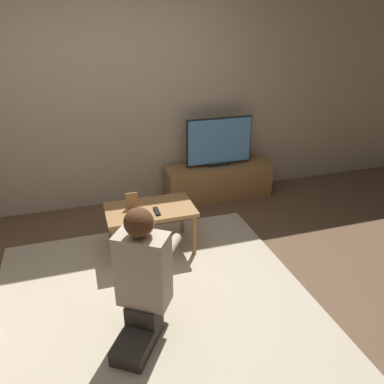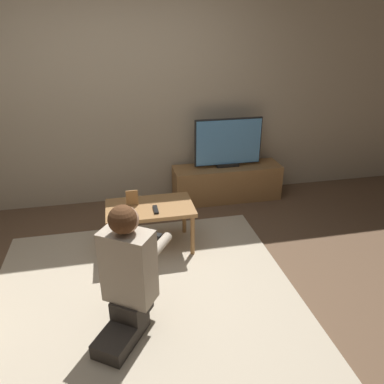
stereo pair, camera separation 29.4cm
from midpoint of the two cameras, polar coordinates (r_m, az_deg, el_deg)
name	(u,v)px [view 1 (the left image)]	position (r m, az deg, el deg)	size (l,w,h in m)	color
ground_plane	(155,304)	(3.07, -8.53, -16.67)	(10.00, 10.00, 0.00)	brown
wall_back	(112,92)	(4.29, -14.16, 14.50)	(10.00, 0.06, 2.60)	tan
rug	(155,304)	(3.06, -8.54, -16.56)	(2.42, 2.36, 0.02)	#BCAD93
tv_stand	(218,181)	(4.58, 2.17, 1.58)	(1.29, 0.37, 0.42)	olive
tv	(219,142)	(4.41, 2.26, 7.63)	(0.80, 0.08, 0.58)	black
coffee_table	(150,213)	(3.47, -8.80, -3.27)	(0.80, 0.48, 0.45)	olive
person_kneeling	(143,275)	(2.55, -10.88, -12.44)	(0.63, 0.78, 0.97)	#332D28
picture_frame	(132,200)	(3.45, -11.59, -1.32)	(0.11, 0.01, 0.15)	olive
remote	(157,211)	(3.37, -7.88, -2.97)	(0.04, 0.15, 0.02)	black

